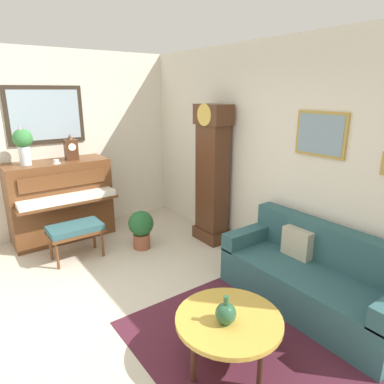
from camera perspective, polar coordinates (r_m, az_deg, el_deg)
ground_plane at (r=3.78m, az=-15.58°, el=-20.54°), size 6.40×6.00×0.10m
wall_left at (r=5.62m, az=-26.32°, el=6.91°), size 0.13×4.90×2.80m
wall_back at (r=4.47m, az=12.98°, el=6.02°), size 5.30×0.13×2.80m
area_rug at (r=3.30m, az=7.98°, el=-25.20°), size 2.10×1.50×0.01m
piano at (r=5.51m, az=-21.14°, el=-1.26°), size 0.87×1.44×1.20m
piano_bench at (r=4.83m, az=-19.00°, el=-6.08°), size 0.42×0.70×0.48m
grandfather_clock at (r=4.97m, az=3.37°, el=2.27°), size 0.52×0.34×2.03m
couch at (r=3.89m, az=19.68°, el=-13.43°), size 1.90×0.80×0.84m
coffee_table at (r=2.98m, az=6.19°, el=-20.67°), size 0.88×0.88×0.42m
mantel_clock at (r=5.40m, az=-19.63°, el=6.90°), size 0.13×0.18×0.38m
flower_vase at (r=5.24m, az=-26.48°, el=7.44°), size 0.26×0.26×0.58m
teacup at (r=5.21m, az=-21.82°, el=4.69°), size 0.12×0.12×0.06m
green_jug at (r=2.86m, az=5.69°, el=-19.58°), size 0.17×0.17×0.24m
potted_plant at (r=4.94m, az=-8.53°, el=-5.85°), size 0.36×0.36×0.56m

